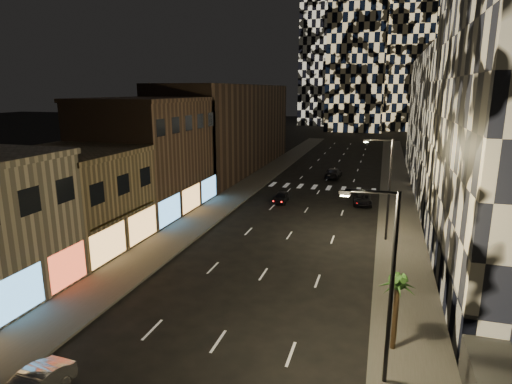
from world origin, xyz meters
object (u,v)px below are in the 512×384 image
Objects in this scene: car_dark_rightlane at (362,199)px; car_dark_midlane at (281,197)px; streetlight_near at (387,276)px; palm_tree at (398,288)px; streetlight_far at (387,183)px; car_dark_oncoming at (334,173)px.

car_dark_midlane is at bearing -173.73° from car_dark_rightlane.
streetlight_near reaches higher than palm_tree.
car_dark_midlane is at bearing 111.26° from streetlight_near.
car_dark_midlane is 9.57m from car_dark_rightlane.
palm_tree is at bearing -68.12° from car_dark_midlane.
streetlight_far reaches higher than car_dark_oncoming.
streetlight_near is 47.91m from car_dark_oncoming.
car_dark_midlane is 0.85× the size of car_dark_rightlane.
car_dark_rightlane is at bearing 101.31° from streetlight_far.
streetlight_near reaches higher than car_dark_rightlane.
streetlight_near is 2.00× the size of car_dark_rightlane.
car_dark_oncoming is (-7.54, 27.08, -4.60)m from streetlight_far.
streetlight_far is 17.29m from palm_tree.
streetlight_near is 32.67m from car_dark_rightlane.
car_dark_rightlane is 1.10× the size of palm_tree.
palm_tree is at bearing -87.85° from streetlight_far.
streetlight_near and streetlight_far have the same top height.
streetlight_near is at bearing -71.18° from car_dark_midlane.
car_dark_midlane is 0.74× the size of car_dark_oncoming.
palm_tree reaches higher than car_dark_midlane.
streetlight_far is (0.00, 20.00, 0.00)m from streetlight_near.
palm_tree is (3.09, -29.42, 2.91)m from car_dark_rightlane.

